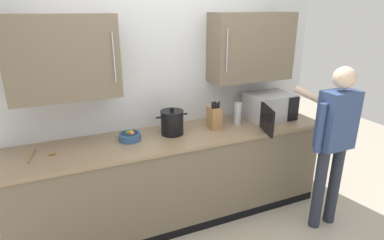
% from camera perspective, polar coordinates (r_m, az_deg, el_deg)
% --- Properties ---
extents(back_wall_tiled, '(3.56, 0.44, 2.89)m').
position_cam_1_polar(back_wall_tiled, '(3.25, -5.12, 8.86)').
color(back_wall_tiled, silver).
rests_on(back_wall_tiled, ground_plane).
extents(counter_unit, '(3.15, 0.68, 0.94)m').
position_cam_1_polar(counter_unit, '(3.33, -2.74, -10.22)').
color(counter_unit, '#756651').
rests_on(counter_unit, ground_plane).
extents(microwave_oven, '(0.60, 0.72, 0.28)m').
position_cam_1_polar(microwave_oven, '(3.62, 13.44, 2.33)').
color(microwave_oven, '#B7BABF').
rests_on(microwave_oven, counter_unit).
extents(stock_pot, '(0.32, 0.23, 0.27)m').
position_cam_1_polar(stock_pot, '(3.11, -3.58, -0.43)').
color(stock_pot, black).
rests_on(stock_pot, counter_unit).
extents(knife_block, '(0.11, 0.15, 0.29)m').
position_cam_1_polar(knife_block, '(3.26, 4.01, 0.41)').
color(knife_block, '#A37547').
rests_on(knife_block, counter_unit).
extents(thermos_flask, '(0.08, 0.08, 0.24)m').
position_cam_1_polar(thermos_flask, '(3.39, 8.22, 1.16)').
color(thermos_flask, '#B7BABF').
rests_on(thermos_flask, counter_unit).
extents(fruit_bowl, '(0.21, 0.21, 0.10)m').
position_cam_1_polar(fruit_bowl, '(3.04, -11.05, -2.81)').
color(fruit_bowl, '#335684').
rests_on(fruit_bowl, counter_unit).
extents(wooden_spoon, '(0.22, 0.26, 0.02)m').
position_cam_1_polar(wooden_spoon, '(2.98, -25.41, -5.61)').
color(wooden_spoon, '#A37547').
rests_on(wooden_spoon, counter_unit).
extents(person_figure, '(0.44, 0.56, 1.63)m').
position_cam_1_polar(person_figure, '(3.28, 24.04, -2.58)').
color(person_figure, '#282D3D').
rests_on(person_figure, ground_plane).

